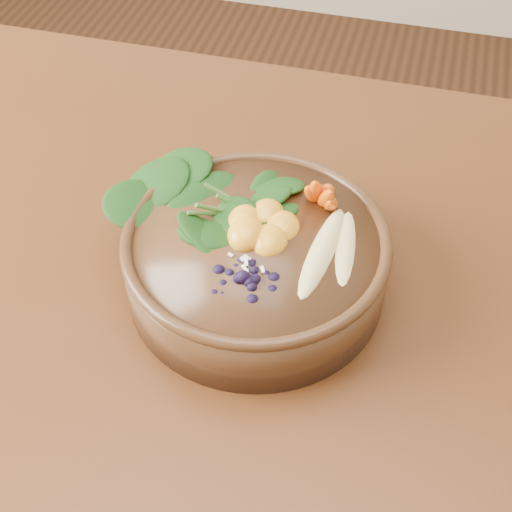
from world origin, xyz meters
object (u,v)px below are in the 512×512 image
mandarin_cluster (262,217)px  blueberry_pile (244,267)px  banana_halves (335,240)px  stoneware_bowl (256,263)px  dining_table (299,386)px  carrot_cluster (320,171)px  kale_heap (230,180)px

mandarin_cluster → blueberry_pile: 0.07m
mandarin_cluster → banana_halves: bearing=-8.8°
stoneware_bowl → dining_table: bearing=-37.5°
dining_table → banana_halves: (0.01, 0.05, 0.17)m
carrot_cluster → mandarin_cluster: 0.07m
blueberry_pile → mandarin_cluster: bearing=91.7°
kale_heap → stoneware_bowl: bearing=-52.2°
stoneware_bowl → carrot_cluster: carrot_cluster is taller
banana_halves → mandarin_cluster: 0.07m
kale_heap → dining_table: bearing=-44.4°
stoneware_bowl → blueberry_pile: 0.07m
banana_halves → stoneware_bowl: bearing=-177.3°
kale_heap → mandarin_cluster: kale_heap is taller
stoneware_bowl → banana_halves: bearing=3.7°
banana_halves → blueberry_pile: 0.09m
carrot_cluster → blueberry_pile: bearing=-109.5°
banana_halves → mandarin_cluster: size_ratio=1.79×
carrot_cluster → dining_table: bearing=-83.7°
carrot_cluster → blueberry_pile: size_ratio=0.60×
carrot_cluster → mandarin_cluster: carrot_cluster is taller
kale_heap → mandarin_cluster: bearing=-40.8°
dining_table → blueberry_pile: 0.19m
dining_table → blueberry_pile: size_ratio=13.49×
dining_table → kale_heap: (-0.10, 0.10, 0.18)m
kale_heap → blueberry_pile: bearing=-67.2°
blueberry_pile → kale_heap: bearing=112.8°
dining_table → carrot_cluster: 0.23m
carrot_cluster → banana_halves: size_ratio=0.49×
dining_table → carrot_cluster: bearing=97.3°
kale_heap → banana_halves: kale_heap is taller
stoneware_bowl → banana_halves: size_ratio=1.76×
stoneware_bowl → mandarin_cluster: bearing=84.6°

